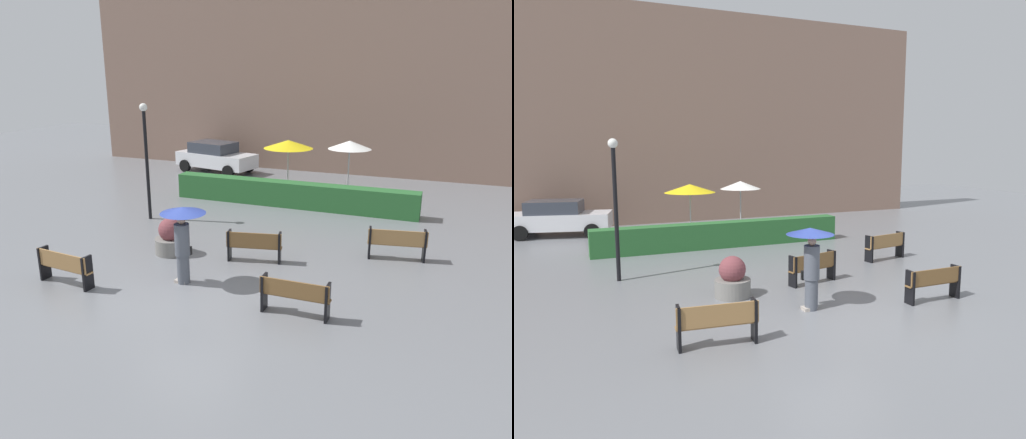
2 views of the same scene
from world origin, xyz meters
TOP-DOWN VIEW (x-y plane):
  - ground_plane at (0.00, 0.00)m, footprint 60.00×60.00m
  - bench_near_left at (-3.04, -0.81)m, footprint 1.65×0.47m
  - bench_far_right at (4.53, 4.07)m, footprint 1.66×0.63m
  - bench_near_right at (2.85, -0.23)m, footprint 1.58×0.33m
  - bench_mid_center at (0.81, 2.42)m, footprint 1.58×0.65m
  - pedestrian_with_umbrella at (-0.32, 0.47)m, footprint 1.15×1.15m
  - planter_pot at (-1.73, 2.14)m, footprint 0.95×0.95m
  - lamp_post at (-4.29, 4.91)m, footprint 0.28×0.28m
  - patio_umbrella_yellow at (-0.79, 10.27)m, footprint 2.10×2.10m
  - patio_umbrella_white at (1.68, 10.96)m, footprint 1.81×1.81m
  - hedge_strip at (-0.02, 8.40)m, footprint 9.78×0.70m
  - building_facade at (0.00, 16.00)m, footprint 28.00×1.20m
  - parked_car at (-5.85, 13.48)m, footprint 4.47×2.66m

SIDE VIEW (x-z plane):
  - ground_plane at x=0.00m, z-range 0.00..0.00m
  - planter_pot at x=-1.73m, z-range -0.08..1.01m
  - hedge_strip at x=-0.02m, z-range 0.00..0.99m
  - bench_near_right at x=2.85m, z-range 0.08..0.94m
  - bench_mid_center at x=0.81m, z-range 0.08..0.96m
  - bench_near_left at x=-3.04m, z-range 0.08..0.96m
  - bench_far_right at x=4.53m, z-range 0.08..0.99m
  - parked_car at x=-5.85m, z-range 0.03..1.60m
  - pedestrian_with_umbrella at x=-0.32m, z-range 0.39..2.37m
  - patio_umbrella_yellow at x=-0.79m, z-range 1.00..3.35m
  - patio_umbrella_white at x=1.68m, z-range 1.00..3.37m
  - lamp_post at x=-4.29m, z-range 0.45..4.58m
  - building_facade at x=0.00m, z-range 0.00..10.76m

